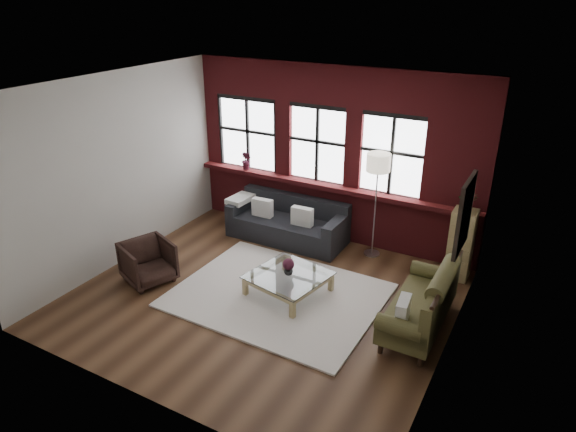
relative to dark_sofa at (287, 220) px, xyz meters
The scene contains 26 objects.
floor 2.04m from the dark_sofa, 71.47° to the right, with size 5.50×5.50×0.00m, color #3F2617.
ceiling 3.44m from the dark_sofa, 71.47° to the right, with size 5.50×5.50×0.00m, color white.
wall_back 1.49m from the dark_sofa, 43.30° to the left, with size 5.50×5.50×0.00m, color #B5B2A8.
wall_front 4.61m from the dark_sofa, 81.77° to the right, with size 5.50×5.50×0.00m, color #B5B2A8.
wall_left 3.08m from the dark_sofa, 138.04° to the right, with size 5.00×5.00×0.00m, color #B5B2A8.
wall_right 4.06m from the dark_sofa, 29.29° to the right, with size 5.00×5.00×0.00m, color #B5B2A8.
brick_backwall 1.46m from the dark_sofa, 40.30° to the left, with size 5.50×0.12×3.20m, color maroon, non-canonical shape.
sill_ledge 1.01m from the dark_sofa, 35.25° to the left, with size 5.50×0.30×0.08m, color maroon.
window_left 1.87m from the dark_sofa, 154.69° to the left, with size 1.38×0.10×1.50m, color black, non-canonical shape.
window_mid 1.50m from the dark_sofa, 58.52° to the left, with size 1.38×0.10×1.50m, color black, non-canonical shape.
window_right 2.27m from the dark_sofa, 17.57° to the left, with size 1.38×0.10×1.50m, color black, non-canonical shape.
wall_poster 3.99m from the dark_sofa, 25.48° to the right, with size 0.05×0.74×0.94m, color black, non-canonical shape.
shag_rug 2.01m from the dark_sofa, 65.28° to the right, with size 3.07×2.41×0.03m, color silver.
dark_sofa is the anchor object (origin of this frame).
pillow_a 0.52m from the dark_sofa, 168.07° to the right, with size 0.40×0.14×0.34m, color silver.
pillow_b 0.43m from the dark_sofa, 15.20° to the right, with size 0.40×0.14×0.34m, color silver.
vintage_settee 3.32m from the dark_sofa, 27.75° to the right, with size 0.79×1.77×0.95m, color #474421, non-canonical shape.
pillow_settee 3.54m from the dark_sofa, 36.15° to the right, with size 0.14×0.38×0.34m, color silver.
armchair 2.69m from the dark_sofa, 117.18° to the right, with size 0.73×0.75×0.68m, color black.
coffee_table 1.92m from the dark_sofa, 60.41° to the right, with size 1.06×1.06×0.36m, color #9F8856, non-canonical shape.
vase 1.90m from the dark_sofa, 60.41° to the right, with size 0.14×0.14×0.15m, color #B2B2B2.
flowers 1.91m from the dark_sofa, 60.41° to the right, with size 0.18×0.18×0.18m, color #4B192C.
drawer_chest 3.13m from the dark_sofa, ahead, with size 0.37×0.37×1.19m, color #9F8856.
potted_plant_top 3.26m from the dark_sofa, ahead, with size 0.29×0.25×0.32m, color #2D5923.
floor_lamp 1.74m from the dark_sofa, ahead, with size 0.40×0.40×2.02m, color #A5A5A8, non-canonical shape.
sill_plant 1.49m from the dark_sofa, 159.79° to the left, with size 0.21×0.17×0.38m, color #4B192C.
Camera 1 is at (3.58, -5.72, 4.39)m, focal length 32.00 mm.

